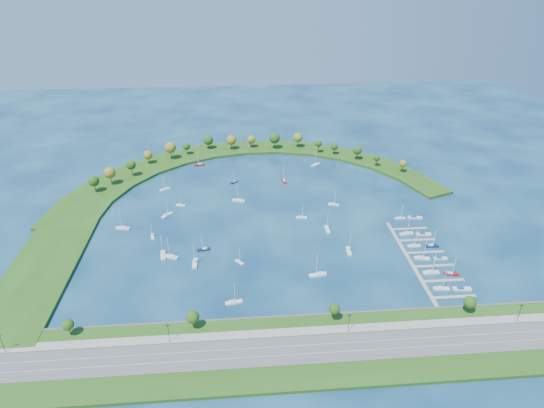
{
  "coord_description": "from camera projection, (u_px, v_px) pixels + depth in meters",
  "views": [
    {
      "loc": [
        -16.78,
        -265.41,
        151.22
      ],
      "look_at": [
        5.0,
        5.0,
        4.0
      ],
      "focal_mm": 30.01,
      "sensor_mm": 36.0,
      "label": 1
    }
  ],
  "objects": [
    {
      "name": "moored_boat_12",
      "position": [
        334.0,
        204.0,
        315.22
      ],
      "size": [
        7.83,
        4.42,
        11.1
      ],
      "rotation": [
        0.0,
        0.0,
        5.96
      ],
      "color": "silver",
      "rests_on": "ground"
    },
    {
      "name": "docked_boat_6",
      "position": [
        414.0,
        245.0,
        269.85
      ],
      "size": [
        7.66,
        2.31,
        11.19
      ],
      "rotation": [
        0.0,
        0.0,
        0.02
      ],
      "color": "silver",
      "rests_on": "ground"
    },
    {
      "name": "moored_boat_7",
      "position": [
        204.0,
        249.0,
        266.57
      ],
      "size": [
        7.79,
        3.07,
        11.15
      ],
      "rotation": [
        0.0,
        0.0,
        3.27
      ],
      "color": "#0A1B42",
      "rests_on": "ground"
    },
    {
      "name": "moored_boat_5",
      "position": [
        180.0,
        205.0,
        314.25
      ],
      "size": [
        7.02,
        3.41,
        9.94
      ],
      "rotation": [
        0.0,
        0.0,
        6.05
      ],
      "color": "silver",
      "rests_on": "ground"
    },
    {
      "name": "moored_boat_4",
      "position": [
        239.0,
        261.0,
        255.6
      ],
      "size": [
        5.31,
        5.87,
        9.11
      ],
      "rotation": [
        0.0,
        0.0,
        5.41
      ],
      "color": "silver",
      "rests_on": "ground"
    },
    {
      "name": "ground",
      "position": [
        265.0,
        213.0,
        305.83
      ],
      "size": [
        700.0,
        700.0,
        0.0
      ],
      "primitive_type": "plane",
      "color": "#082246",
      "rests_on": "ground"
    },
    {
      "name": "moored_boat_16",
      "position": [
        153.0,
        236.0,
        279.07
      ],
      "size": [
        3.07,
        6.91,
        9.82
      ],
      "rotation": [
        0.0,
        0.0,
        4.9
      ],
      "color": "silver",
      "rests_on": "ground"
    },
    {
      "name": "moored_boat_19",
      "position": [
        234.0,
        302.0,
        225.44
      ],
      "size": [
        8.88,
        4.17,
        12.59
      ],
      "rotation": [
        0.0,
        0.0,
        0.21
      ],
      "color": "silver",
      "rests_on": "ground"
    },
    {
      "name": "moored_boat_6",
      "position": [
        234.0,
        182.0,
        346.66
      ],
      "size": [
        5.8,
        5.94,
        9.54
      ],
      "rotation": [
        0.0,
        0.0,
        3.95
      ],
      "color": "#0A1B42",
      "rests_on": "ground"
    },
    {
      "name": "moored_boat_10",
      "position": [
        316.0,
        164.0,
        375.57
      ],
      "size": [
        8.64,
        6.99,
        12.91
      ],
      "rotation": [
        0.0,
        0.0,
        3.74
      ],
      "color": "silver",
      "rests_on": "ground"
    },
    {
      "name": "moored_boat_1",
      "position": [
        284.0,
        180.0,
        348.57
      ],
      "size": [
        3.82,
        8.65,
        12.3
      ],
      "rotation": [
        0.0,
        0.0,
        1.75
      ],
      "color": "maroon",
      "rests_on": "ground"
    },
    {
      "name": "docked_boat_3",
      "position": [
        451.0,
        273.0,
        245.86
      ],
      "size": [
        8.01,
        3.47,
        11.4
      ],
      "rotation": [
        0.0,
        0.0,
        -0.17
      ],
      "color": "maroon",
      "rests_on": "ground"
    },
    {
      "name": "docked_boat_9",
      "position": [
        423.0,
        234.0,
        281.25
      ],
      "size": [
        9.32,
        3.03,
        1.88
      ],
      "rotation": [
        0.0,
        0.0,
        -0.05
      ],
      "color": "silver",
      "rests_on": "ground"
    },
    {
      "name": "harbor_tower",
      "position": [
        249.0,
        144.0,
        406.68
      ],
      "size": [
        2.6,
        2.6,
        4.68
      ],
      "color": "gray",
      "rests_on": "breakwater"
    },
    {
      "name": "moored_boat_13",
      "position": [
        349.0,
        251.0,
        264.98
      ],
      "size": [
        3.23,
        8.85,
        12.72
      ],
      "rotation": [
        0.0,
        0.0,
        4.62
      ],
      "color": "silver",
      "rests_on": "ground"
    },
    {
      "name": "moored_boat_9",
      "position": [
        165.0,
        189.0,
        335.87
      ],
      "size": [
        8.04,
        5.97,
        11.77
      ],
      "rotation": [
        0.0,
        0.0,
        3.67
      ],
      "color": "silver",
      "rests_on": "ground"
    },
    {
      "name": "docked_boat_2",
      "position": [
        431.0,
        272.0,
        246.86
      ],
      "size": [
        9.03,
        2.89,
        13.13
      ],
      "rotation": [
        0.0,
        0.0,
        0.04
      ],
      "color": "silver",
      "rests_on": "ground"
    },
    {
      "name": "breakwater_trees",
      "position": [
        227.0,
        149.0,
        378.39
      ],
      "size": [
        239.25,
        87.24,
        14.98
      ],
      "color": "#382314",
      "rests_on": "breakwater"
    },
    {
      "name": "docked_boat_10",
      "position": [
        400.0,
        218.0,
        298.57
      ],
      "size": [
        7.14,
        2.31,
        10.38
      ],
      "rotation": [
        0.0,
        0.0,
        0.05
      ],
      "color": "silver",
      "rests_on": "ground"
    },
    {
      "name": "docked_boat_1",
      "position": [
        462.0,
        289.0,
        234.73
      ],
      "size": [
        9.52,
        3.44,
        1.9
      ],
      "rotation": [
        0.0,
        0.0,
        -0.09
      ],
      "color": "silver",
      "rests_on": "ground"
    },
    {
      "name": "docked_boat_11",
      "position": [
        415.0,
        217.0,
        299.28
      ],
      "size": [
        9.49,
        4.01,
        1.88
      ],
      "rotation": [
        0.0,
        0.0,
        -0.16
      ],
      "color": "silver",
      "rests_on": "ground"
    },
    {
      "name": "docked_boat_8",
      "position": [
        406.0,
        233.0,
        281.64
      ],
      "size": [
        8.92,
        3.85,
        12.69
      ],
      "rotation": [
        0.0,
        0.0,
        0.17
      ],
      "color": "silver",
      "rests_on": "ground"
    },
    {
      "name": "dock_system",
      "position": [
        422.0,
        259.0,
        258.24
      ],
      "size": [
        24.28,
        82.0,
        1.6
      ],
      "color": "gray",
      "rests_on": "ground"
    },
    {
      "name": "moored_boat_2",
      "position": [
        318.0,
        274.0,
        245.02
      ],
      "size": [
        9.81,
        4.19,
        13.97
      ],
      "rotation": [
        0.0,
        0.0,
        3.31
      ],
      "color": "silver",
      "rests_on": "ground"
    },
    {
      "name": "south_shoreline",
      "position": [
        284.0,
        350.0,
        197.7
      ],
      "size": [
        420.0,
        43.1,
        11.6
      ],
      "color": "#264712",
      "rests_on": "ground"
    },
    {
      "name": "moored_boat_3",
      "position": [
        167.0,
        215.0,
        301.89
      ],
      "size": [
        7.58,
        8.34,
        12.98
      ],
      "rotation": [
        0.0,
        0.0,
        0.87
      ],
      "color": "silver",
      "rests_on": "ground"
    },
    {
      "name": "docked_boat_4",
      "position": [
        422.0,
        258.0,
        258.6
      ],
      "size": [
        8.95,
        3.88,
        12.74
      ],
      "rotation": [
        0.0,
        0.0,
        -0.17
      ],
      "color": "silver",
      "rests_on": "ground"
    },
    {
      "name": "moored_boat_11",
      "position": [
        301.0,
        217.0,
        299.4
      ],
      "size": [
        7.48,
        2.71,
        10.77
      ],
      "rotation": [
        0.0,
        0.0,
        -0.09
      ],
      "color": "silver",
      "rests_on": "ground"
    },
    {
      "name": "moored_boat_14",
      "position": [
        327.0,
        229.0,
        285.97
      ],
      "size": [
        2.46,
        8.66,
        12.71
      ],
      "rotation": [
        0.0,
        0.0,
        1.57
      ],
      "color": "silver",
      "rests_on": "ground"
    },
    {
      "name": "docked_boat_5",
      "position": [
        440.0,
        258.0,
        258.72
      ],
      "size": [
        7.79,
        2.42,
        1.58
      ],
      "rotation": [
        0.0,
        0.0,
        -0.03
      ],
      "color": "silver",
      "rests_on": "ground"
    },
    {
      "name": "docked_boat_0",
      "position": [
        441.0,
        288.0,
        234.83
      ],
      "size": [
        8.43,
        3.1,
        12.12
      ],
      "rotation": [
        0.0,
        0.0,
        -0.1
      ],
      "color": "silver",
      "rests_on": "ground"
    },
    {
      "name": "moored_boat_17",
      "position": [
        199.0,
        164.0,
        375.53
      ],
      "size": [
        8.94,
        3.99,
        12.7
      ],
      "rotation": [
        0.0,
        0.0,
        3.33
      ],
      "color": "maroon",
      "rests_on": "ground"
    },
    {
      "name": "docked_boat_7",
      "position": [
        432.0,
        245.0,
        269.76
      ],
      "size": [
        8.01,
        2.66,
        11.61
      ],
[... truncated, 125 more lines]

